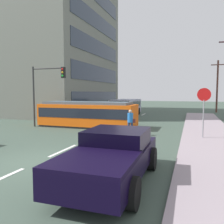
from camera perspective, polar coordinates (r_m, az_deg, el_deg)
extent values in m
plane|color=#405145|center=(18.55, 0.90, -3.73)|extent=(120.00, 120.00, 0.00)
cube|color=#9C8D95|center=(13.75, 23.39, -6.83)|extent=(3.20, 36.00, 0.14)
cube|color=silver|center=(11.36, -11.89, -9.28)|extent=(0.16, 2.40, 0.01)
cube|color=silver|center=(14.85, -3.92, -5.86)|extent=(0.16, 2.40, 0.01)
cube|color=silver|center=(23.67, 4.94, -1.88)|extent=(0.16, 2.40, 0.01)
cube|color=silver|center=(29.49, 7.77, -0.59)|extent=(0.16, 2.40, 0.01)
cube|color=slate|center=(34.71, -17.05, 18.67)|extent=(16.68, 16.61, 22.40)
cube|color=#2D3847|center=(29.60, -3.36, 3.18)|extent=(0.06, 14.12, 1.92)
cube|color=#2D3847|center=(29.68, -3.39, 9.36)|extent=(0.06, 14.12, 1.92)
cube|color=#2D3847|center=(30.10, -3.42, 15.45)|extent=(0.06, 14.12, 1.92)
cube|color=#2D3847|center=(30.86, -3.45, 21.29)|extent=(0.06, 14.12, 1.92)
cube|color=#F05B0F|center=(18.64, -6.08, -0.64)|extent=(7.81, 2.53, 1.68)
cube|color=#2D2D2D|center=(18.75, -6.05, -3.43)|extent=(7.65, 2.40, 0.15)
cube|color=#4D5C67|center=(18.58, -6.10, 2.25)|extent=(7.03, 2.15, 0.20)
cube|color=#1E232D|center=(18.63, -6.08, -0.02)|extent=(7.50, 2.57, 0.74)
cube|color=#A6AAC5|center=(27.79, 3.47, 1.42)|extent=(2.52, 5.53, 1.64)
cube|color=black|center=(25.18, 1.79, 1.64)|extent=(2.25, 0.13, 0.98)
cube|color=black|center=(27.77, 3.47, 2.02)|extent=(2.56, 4.70, 0.65)
cylinder|color=black|center=(26.14, 2.41, -0.26)|extent=(2.55, 0.91, 0.90)
cylinder|color=black|center=(29.53, 4.39, 0.31)|extent=(2.55, 0.91, 0.90)
cylinder|color=#293350|center=(14.94, 4.16, -4.17)|extent=(0.16, 0.16, 0.85)
cylinder|color=#293350|center=(14.89, 4.90, -4.20)|extent=(0.16, 0.16, 0.85)
cylinder|color=blue|center=(14.82, 4.55, -1.41)|extent=(0.36, 0.36, 0.60)
sphere|color=tan|center=(14.78, 4.56, 0.17)|extent=(0.22, 0.22, 0.22)
cube|color=maroon|center=(14.84, 5.41, -2.19)|extent=(0.19, 0.22, 0.24)
cube|color=black|center=(7.26, -0.01, -11.79)|extent=(2.06, 5.02, 0.65)
cube|color=black|center=(7.62, 1.30, -6.34)|extent=(1.92, 1.92, 0.55)
cube|color=black|center=(5.91, -4.29, -11.79)|extent=(2.03, 2.27, 0.12)
cylinder|color=black|center=(9.02, -3.10, -10.30)|extent=(0.29, 0.80, 0.80)
cylinder|color=black|center=(8.52, 9.78, -11.27)|extent=(0.29, 0.80, 0.80)
cylinder|color=black|center=(6.46, -13.29, -16.65)|extent=(0.29, 0.80, 0.80)
cylinder|color=black|center=(5.74, 5.05, -19.35)|extent=(0.29, 0.80, 0.80)
cylinder|color=gray|center=(14.39, 21.63, -1.56)|extent=(0.07, 0.07, 2.20)
cylinder|color=red|center=(14.31, 21.81, 4.02)|extent=(0.76, 0.04, 0.76)
cylinder|color=#333333|center=(19.77, -18.78, 3.59)|extent=(0.14, 0.14, 4.84)
cylinder|color=#333333|center=(19.05, -15.61, 10.32)|extent=(2.77, 0.10, 0.10)
cube|color=black|center=(18.27, -11.95, 9.53)|extent=(0.28, 0.24, 0.84)
sphere|color=red|center=(18.18, -12.18, 10.34)|extent=(0.16, 0.16, 0.16)
sphere|color=gold|center=(18.16, -12.16, 9.56)|extent=(0.16, 0.16, 0.16)
sphere|color=green|center=(18.14, -12.15, 8.77)|extent=(0.16, 0.16, 0.16)
cylinder|color=brown|center=(35.33, 24.58, 5.73)|extent=(0.24, 0.24, 7.20)
cube|color=brown|center=(35.53, 24.75, 10.57)|extent=(1.80, 0.12, 0.12)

